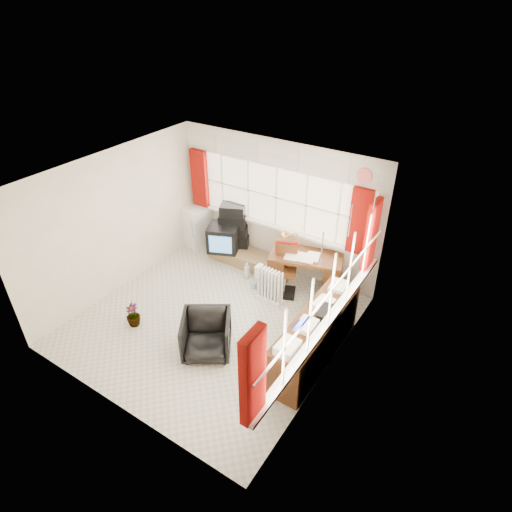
{
  "coord_description": "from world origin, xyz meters",
  "views": [
    {
      "loc": [
        3.48,
        -4.09,
        4.71
      ],
      "look_at": [
        0.49,
        0.55,
        1.15
      ],
      "focal_mm": 30.0,
      "sensor_mm": 36.0,
      "label": 1
    }
  ],
  "objects_px": {
    "credenza": "(315,336)",
    "tv_bench": "(244,257)",
    "desk": "(305,271)",
    "office_chair": "(206,335)",
    "radiator": "(270,289)",
    "task_chair": "(285,266)",
    "crt_tv": "(224,238)",
    "desk_lamp": "(297,238)",
    "mini_fridge": "(196,226)"
  },
  "relations": [
    {
      "from": "radiator",
      "to": "credenza",
      "type": "height_order",
      "value": "credenza"
    },
    {
      "from": "task_chair",
      "to": "credenza",
      "type": "distance_m",
      "value": 1.66
    },
    {
      "from": "credenza",
      "to": "tv_bench",
      "type": "height_order",
      "value": "credenza"
    },
    {
      "from": "task_chair",
      "to": "crt_tv",
      "type": "relative_size",
      "value": 1.31
    },
    {
      "from": "desk",
      "to": "mini_fridge",
      "type": "xyz_separation_m",
      "value": [
        -2.65,
        0.21,
        0.02
      ]
    },
    {
      "from": "desk",
      "to": "credenza",
      "type": "relative_size",
      "value": 0.69
    },
    {
      "from": "credenza",
      "to": "mini_fridge",
      "type": "height_order",
      "value": "credenza"
    },
    {
      "from": "desk_lamp",
      "to": "office_chair",
      "type": "distance_m",
      "value": 2.32
    },
    {
      "from": "office_chair",
      "to": "crt_tv",
      "type": "relative_size",
      "value": 0.99
    },
    {
      "from": "credenza",
      "to": "desk",
      "type": "bearing_deg",
      "value": 122.26
    },
    {
      "from": "desk",
      "to": "mini_fridge",
      "type": "distance_m",
      "value": 2.66
    },
    {
      "from": "desk",
      "to": "tv_bench",
      "type": "xyz_separation_m",
      "value": [
        -1.4,
        0.13,
        -0.28
      ]
    },
    {
      "from": "desk_lamp",
      "to": "tv_bench",
      "type": "xyz_separation_m",
      "value": [
        -1.19,
        0.11,
        -0.87
      ]
    },
    {
      "from": "desk",
      "to": "office_chair",
      "type": "xyz_separation_m",
      "value": [
        -0.5,
        -2.18,
        -0.07
      ]
    },
    {
      "from": "desk",
      "to": "crt_tv",
      "type": "xyz_separation_m",
      "value": [
        -1.79,
        -0.0,
        0.11
      ]
    },
    {
      "from": "tv_bench",
      "to": "crt_tv",
      "type": "distance_m",
      "value": 0.56
    },
    {
      "from": "desk",
      "to": "radiator",
      "type": "bearing_deg",
      "value": -116.65
    },
    {
      "from": "radiator",
      "to": "credenza",
      "type": "distance_m",
      "value": 1.42
    },
    {
      "from": "desk_lamp",
      "to": "mini_fridge",
      "type": "bearing_deg",
      "value": 175.56
    },
    {
      "from": "tv_bench",
      "to": "mini_fridge",
      "type": "xyz_separation_m",
      "value": [
        -1.25,
        0.08,
        0.3
      ]
    },
    {
      "from": "desk_lamp",
      "to": "task_chair",
      "type": "distance_m",
      "value": 0.55
    },
    {
      "from": "mini_fridge",
      "to": "crt_tv",
      "type": "bearing_deg",
      "value": -13.77
    },
    {
      "from": "desk_lamp",
      "to": "radiator",
      "type": "height_order",
      "value": "desk_lamp"
    },
    {
      "from": "radiator",
      "to": "task_chair",
      "type": "bearing_deg",
      "value": 84.9
    },
    {
      "from": "office_chair",
      "to": "credenza",
      "type": "relative_size",
      "value": 0.36
    },
    {
      "from": "crt_tv",
      "to": "mini_fridge",
      "type": "xyz_separation_m",
      "value": [
        -0.86,
        0.21,
        -0.09
      ]
    },
    {
      "from": "radiator",
      "to": "desk",
      "type": "bearing_deg",
      "value": 63.35
    },
    {
      "from": "mini_fridge",
      "to": "desk_lamp",
      "type": "bearing_deg",
      "value": -4.44
    },
    {
      "from": "desk",
      "to": "crt_tv",
      "type": "bearing_deg",
      "value": -179.99
    },
    {
      "from": "task_chair",
      "to": "credenza",
      "type": "relative_size",
      "value": 0.48
    },
    {
      "from": "crt_tv",
      "to": "mini_fridge",
      "type": "bearing_deg",
      "value": 166.23
    },
    {
      "from": "desk_lamp",
      "to": "credenza",
      "type": "relative_size",
      "value": 0.2
    },
    {
      "from": "desk",
      "to": "credenza",
      "type": "distance_m",
      "value": 1.64
    },
    {
      "from": "desk",
      "to": "mini_fridge",
      "type": "relative_size",
      "value": 1.64
    },
    {
      "from": "tv_bench",
      "to": "desk_lamp",
      "type": "bearing_deg",
      "value": -5.26
    },
    {
      "from": "credenza",
      "to": "task_chair",
      "type": "bearing_deg",
      "value": 134.64
    },
    {
      "from": "credenza",
      "to": "mini_fridge",
      "type": "xyz_separation_m",
      "value": [
        -3.53,
        1.6,
        0.03
      ]
    },
    {
      "from": "crt_tv",
      "to": "credenza",
      "type": "bearing_deg",
      "value": -27.51
    },
    {
      "from": "desk",
      "to": "office_chair",
      "type": "distance_m",
      "value": 2.23
    },
    {
      "from": "desk_lamp",
      "to": "desk",
      "type": "bearing_deg",
      "value": -5.75
    },
    {
      "from": "desk_lamp",
      "to": "radiator",
      "type": "xyz_separation_m",
      "value": [
        -0.11,
        -0.68,
        -0.73
      ]
    },
    {
      "from": "tv_bench",
      "to": "credenza",
      "type": "bearing_deg",
      "value": -33.7
    },
    {
      "from": "desk_lamp",
      "to": "radiator",
      "type": "bearing_deg",
      "value": -99.45
    },
    {
      "from": "desk_lamp",
      "to": "mini_fridge",
      "type": "xyz_separation_m",
      "value": [
        -2.44,
        0.19,
        -0.58
      ]
    },
    {
      "from": "office_chair",
      "to": "credenza",
      "type": "height_order",
      "value": "credenza"
    },
    {
      "from": "task_chair",
      "to": "crt_tv",
      "type": "xyz_separation_m",
      "value": [
        -1.5,
        0.21,
        0.0
      ]
    },
    {
      "from": "task_chair",
      "to": "tv_bench",
      "type": "distance_m",
      "value": 1.23
    },
    {
      "from": "tv_bench",
      "to": "crt_tv",
      "type": "bearing_deg",
      "value": -161.28
    },
    {
      "from": "desk_lamp",
      "to": "tv_bench",
      "type": "relative_size",
      "value": 0.28
    },
    {
      "from": "radiator",
      "to": "crt_tv",
      "type": "distance_m",
      "value": 1.62
    }
  ]
}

